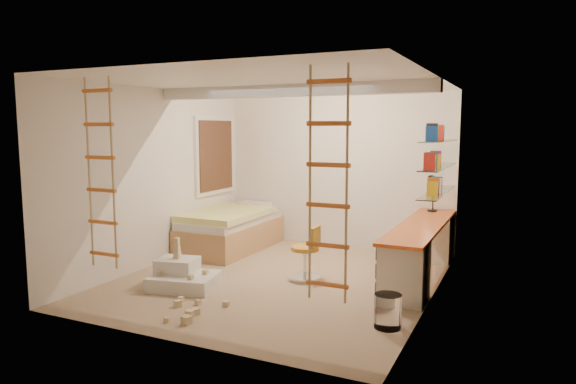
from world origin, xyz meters
The scene contains 15 objects.
floor centered at (0.00, 0.00, 0.00)m, with size 4.50×4.50×0.00m, color #9C8164.
ceiling_beam centered at (0.00, 0.30, 2.52)m, with size 4.00×0.18×0.16m, color white.
window_frame centered at (-1.97, 1.50, 1.55)m, with size 0.06×1.15×1.35m, color white.
window_blind centered at (-1.93, 1.50, 1.55)m, with size 0.02×1.00×1.20m, color #4C2D1E.
rope_ladder_left centered at (-1.35, -1.75, 1.52)m, with size 0.41×0.04×2.13m, color orange, non-canonical shape.
rope_ladder_right centered at (1.35, -1.75, 1.52)m, with size 0.41×0.04×2.13m, color #C05620, non-canonical shape.
waste_bin centered at (1.75, -1.05, 0.17)m, with size 0.28×0.28×0.35m, color white.
desk centered at (1.72, 0.86, 0.40)m, with size 0.56×2.80×0.75m.
shelves centered at (1.87, 1.13, 1.50)m, with size 0.25×1.80×0.71m.
bed centered at (-1.48, 1.23, 0.33)m, with size 1.02×2.00×0.69m.
task_lamp centered at (1.67, 1.82, 1.14)m, with size 0.14×0.36×0.57m.
swivel_chair centered at (0.34, 0.15, 0.27)m, with size 0.44×0.44×0.73m.
play_platform centered at (-0.96, -0.84, 0.14)m, with size 0.91×0.78×0.36m.
toy_blocks centered at (-0.61, -1.24, 0.18)m, with size 1.14×1.21×0.63m.
books centered at (1.87, 1.13, 1.64)m, with size 0.14×0.64×0.92m.
Camera 1 is at (2.95, -6.03, 2.03)m, focal length 32.00 mm.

